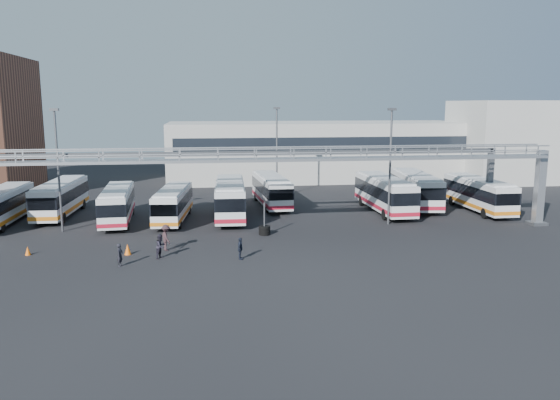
{
  "coord_description": "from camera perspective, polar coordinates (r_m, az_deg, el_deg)",
  "views": [
    {
      "loc": [
        -4.06,
        -38.65,
        10.53
      ],
      "look_at": [
        2.14,
        6.0,
        2.59
      ],
      "focal_mm": 35.0,
      "sensor_mm": 36.0,
      "label": 1
    }
  ],
  "objects": [
    {
      "name": "cone_right",
      "position": [
        40.28,
        -15.63,
        -4.98
      ],
      "size": [
        0.6,
        0.6,
        0.77
      ],
      "primitive_type": "cone",
      "rotation": [
        0.0,
        0.0,
        -0.28
      ],
      "color": "orange",
      "rests_on": "ground"
    },
    {
      "name": "bus_7",
      "position": [
        54.59,
        10.85,
        0.75
      ],
      "size": [
        2.77,
        11.54,
        3.5
      ],
      "rotation": [
        0.0,
        0.0,
        0.01
      ],
      "color": "silver",
      "rests_on": "ground"
    },
    {
      "name": "gantry",
      "position": [
        44.99,
        -2.68,
        3.56
      ],
      "size": [
        51.4,
        5.15,
        7.1
      ],
      "color": "#979A9F",
      "rests_on": "ground"
    },
    {
      "name": "tire_stack",
      "position": [
        44.55,
        -1.63,
        -3.09
      ],
      "size": [
        0.94,
        0.94,
        2.68
      ],
      "color": "black",
      "rests_on": "ground"
    },
    {
      "name": "bus_9",
      "position": [
        57.54,
        20.03,
        0.67
      ],
      "size": [
        2.55,
        10.86,
        3.3
      ],
      "rotation": [
        0.0,
        0.0,
        -0.0
      ],
      "color": "silver",
      "rests_on": "ground"
    },
    {
      "name": "bus_4",
      "position": [
        51.11,
        -5.25,
        0.25
      ],
      "size": [
        3.15,
        11.53,
        3.47
      ],
      "rotation": [
        0.0,
        0.0,
        -0.04
      ],
      "color": "silver",
      "rests_on": "ground"
    },
    {
      "name": "bus_2",
      "position": [
        51.15,
        -16.65,
        -0.35
      ],
      "size": [
        2.98,
        10.41,
        3.12
      ],
      "rotation": [
        0.0,
        0.0,
        0.06
      ],
      "color": "silver",
      "rests_on": "ground"
    },
    {
      "name": "pedestrian_a",
      "position": [
        37.49,
        -16.38,
        -5.53
      ],
      "size": [
        0.51,
        0.64,
        1.52
      ],
      "primitive_type": "imported",
      "rotation": [
        0.0,
        0.0,
        1.29
      ],
      "color": "black",
      "rests_on": "ground"
    },
    {
      "name": "warehouse",
      "position": [
        78.59,
        3.93,
        5.2
      ],
      "size": [
        42.0,
        14.0,
        8.0
      ],
      "primitive_type": "cube",
      "color": "#9E9E99",
      "rests_on": "ground"
    },
    {
      "name": "bus_3",
      "position": [
        50.48,
        -11.11,
        -0.3
      ],
      "size": [
        3.31,
        10.17,
        3.03
      ],
      "rotation": [
        0.0,
        0.0,
        -0.1
      ],
      "color": "silver",
      "rests_on": "ground"
    },
    {
      "name": "bus_1",
      "position": [
        55.86,
        -21.95,
        0.3
      ],
      "size": [
        2.98,
        10.99,
        3.31
      ],
      "rotation": [
        0.0,
        0.0,
        -0.04
      ],
      "color": "silver",
      "rests_on": "ground"
    },
    {
      "name": "light_pole_left",
      "position": [
        48.39,
        -22.19,
        3.55
      ],
      "size": [
        0.7,
        0.35,
        10.21
      ],
      "color": "#4C4F54",
      "rests_on": "ground"
    },
    {
      "name": "bus_5",
      "position": [
        56.77,
        -0.92,
        1.12
      ],
      "size": [
        3.1,
        10.74,
        3.22
      ],
      "rotation": [
        0.0,
        0.0,
        0.06
      ],
      "color": "silver",
      "rests_on": "ground"
    },
    {
      "name": "pedestrian_d",
      "position": [
        37.63,
        -4.18,
        -5.08
      ],
      "size": [
        0.6,
        0.96,
        1.53
      ],
      "primitive_type": "imported",
      "rotation": [
        0.0,
        0.0,
        1.3
      ],
      "color": "black",
      "rests_on": "ground"
    },
    {
      "name": "bus_0",
      "position": [
        53.99,
        -27.07,
        -0.46
      ],
      "size": [
        2.54,
        10.54,
        3.19
      ],
      "rotation": [
        0.0,
        0.0,
        -0.01
      ],
      "color": "silver",
      "rests_on": "ground"
    },
    {
      "name": "cone_left",
      "position": [
        42.61,
        -24.86,
        -4.83
      ],
      "size": [
        0.49,
        0.49,
        0.64
      ],
      "primitive_type": "cone",
      "rotation": [
        0.0,
        0.0,
        -0.25
      ],
      "color": "orange",
      "rests_on": "ground"
    },
    {
      "name": "building_right",
      "position": [
        82.37,
        22.94,
        5.7
      ],
      "size": [
        14.0,
        12.0,
        11.0
      ],
      "primitive_type": "cube",
      "color": "#B2B2AD",
      "rests_on": "ground"
    },
    {
      "name": "bus_8",
      "position": [
        58.27,
        13.98,
        1.21
      ],
      "size": [
        3.97,
        11.75,
        3.5
      ],
      "rotation": [
        0.0,
        0.0,
        -0.11
      ],
      "color": "silver",
      "rests_on": "ground"
    },
    {
      "name": "pedestrian_c",
      "position": [
        40.59,
        -11.81,
        -3.88
      ],
      "size": [
        1.11,
        1.41,
        1.91
      ],
      "primitive_type": "imported",
      "rotation": [
        0.0,
        0.0,
        1.94
      ],
      "color": "#332225",
      "rests_on": "ground"
    },
    {
      "name": "light_pole_back",
      "position": [
        61.37,
        -0.34,
        5.5
      ],
      "size": [
        0.7,
        0.35,
        10.21
      ],
      "color": "#4C4F54",
      "rests_on": "ground"
    },
    {
      "name": "ground",
      "position": [
        40.26,
        -1.85,
        -5.18
      ],
      "size": [
        140.0,
        140.0,
        0.0
      ],
      "primitive_type": "plane",
      "color": "black",
      "rests_on": "ground"
    },
    {
      "name": "light_pole_mid",
      "position": [
        48.63,
        11.45,
        4.12
      ],
      "size": [
        0.7,
        0.35,
        10.21
      ],
      "color": "#4C4F54",
      "rests_on": "ground"
    },
    {
      "name": "pedestrian_b",
      "position": [
        38.69,
        -12.36,
        -4.75
      ],
      "size": [
        0.98,
        1.04,
        1.69
      ],
      "primitive_type": "imported",
      "rotation": [
        0.0,
        0.0,
        1.02
      ],
      "color": "#221F2B",
      "rests_on": "ground"
    }
  ]
}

